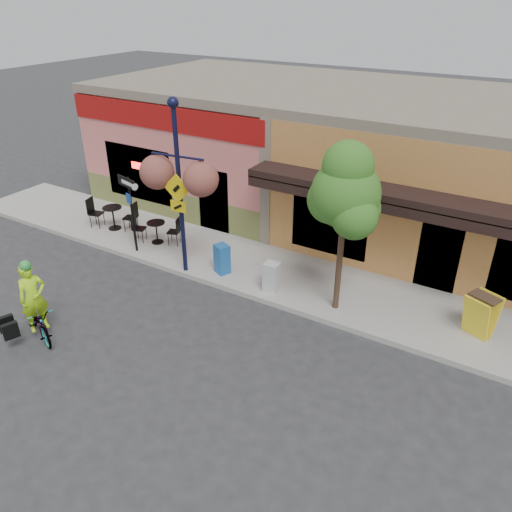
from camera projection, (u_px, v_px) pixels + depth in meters
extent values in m
plane|color=#2D2D30|center=(234.00, 306.00, 13.40)|extent=(90.00, 90.00, 0.00)
cube|color=#9E9B93|center=(270.00, 271.00, 14.88)|extent=(24.00, 3.00, 0.15)
cube|color=#A8A59E|center=(244.00, 294.00, 13.78)|extent=(24.00, 0.12, 0.15)
imported|color=maroon|center=(38.00, 320.00, 12.04)|extent=(1.81, 1.17, 0.90)
imported|color=#BCFF1A|center=(35.00, 306.00, 11.82)|extent=(0.62, 0.75, 1.75)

